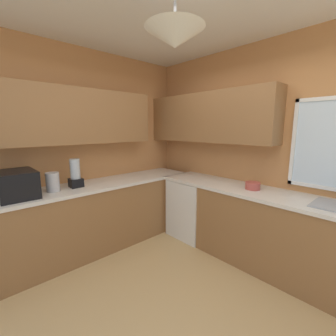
{
  "coord_description": "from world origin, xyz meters",
  "views": [
    {
      "loc": [
        1.26,
        -1.24,
        1.66
      ],
      "look_at": [
        -0.57,
        0.46,
        1.21
      ],
      "focal_mm": 24.13,
      "sensor_mm": 36.0,
      "label": 1
    }
  ],
  "objects": [
    {
      "name": "dishwasher",
      "position": [
        -0.91,
        1.31,
        0.44
      ],
      "size": [
        0.6,
        0.6,
        0.87
      ],
      "primitive_type": "cube",
      "color": "white",
      "rests_on": "ground_plane"
    },
    {
      "name": "blender_appliance",
      "position": [
        -1.57,
        -0.2,
        1.08
      ],
      "size": [
        0.15,
        0.15,
        0.36
      ],
      "color": "black",
      "rests_on": "counter_run_left"
    },
    {
      "name": "room_shell",
      "position": [
        -0.77,
        0.56,
        1.88
      ],
      "size": [
        3.89,
        3.42,
        2.78
      ],
      "color": "#C6844C",
      "rests_on": "ground_plane"
    },
    {
      "name": "bowl",
      "position": [
        0.01,
        1.34,
        0.96
      ],
      "size": [
        0.17,
        0.17,
        0.09
      ],
      "primitive_type": "cylinder",
      "color": "#B74C42",
      "rests_on": "counter_run_back"
    },
    {
      "name": "counter_run_back",
      "position": [
        0.21,
        1.34,
        0.46
      ],
      "size": [
        2.98,
        0.65,
        0.92
      ],
      "color": "olive",
      "rests_on": "ground_plane"
    },
    {
      "name": "counter_run_left",
      "position": [
        -1.57,
        0.0,
        0.46
      ],
      "size": [
        0.65,
        3.03,
        0.92
      ],
      "color": "olive",
      "rests_on": "ground_plane"
    },
    {
      "name": "ground_plane",
      "position": [
        0.0,
        0.0,
        0.0
      ],
      "size": [
        8.29,
        8.29,
        0.0
      ],
      "primitive_type": "plane",
      "color": "tan"
    },
    {
      "name": "microwave",
      "position": [
        -1.57,
        -0.83,
        1.06
      ],
      "size": [
        0.48,
        0.36,
        0.29
      ],
      "primitive_type": "cube",
      "color": "black",
      "rests_on": "counter_run_left"
    },
    {
      "name": "kettle",
      "position": [
        -1.55,
        -0.48,
        1.03
      ],
      "size": [
        0.15,
        0.15,
        0.23
      ],
      "primitive_type": "cylinder",
      "color": "#B7B7BC",
      "rests_on": "counter_run_left"
    }
  ]
}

